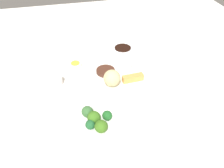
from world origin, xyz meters
The scene contains 17 objects.
tabletop centered at (0.00, 0.00, 0.01)m, with size 2.20×2.20×0.02m, color white.
main_plate centered at (0.00, 0.01, 0.03)m, with size 0.29×0.29×0.02m, color white.
rice_scoop centered at (0.06, -0.04, 0.08)m, with size 0.08×0.08×0.08m, color #CAB981.
spring_roll centered at (0.05, 0.07, 0.05)m, with size 0.10×0.03×0.03m, color gold.
crab_rangoon_wonton centered at (-0.05, 0.06, 0.04)m, with size 0.06×0.06×0.01m, color beige.
stir_fry_heap centered at (-0.04, -0.05, 0.04)m, with size 0.09×0.09×0.02m, color #48271B.
broccoli_plate centered at (0.27, -0.16, 0.03)m, with size 0.23×0.23×0.01m, color white.
broccoli_floret_0 centered at (0.27, -0.16, 0.06)m, with size 0.05×0.05×0.05m, color #3A6C1D.
broccoli_floret_1 centered at (0.30, -0.18, 0.05)m, with size 0.04×0.04×0.04m, color #1E562B.
broccoli_floret_2 centered at (0.27, -0.10, 0.05)m, with size 0.04×0.04×0.04m, color #1E5C24.
broccoli_floret_3 centered at (0.32, -0.14, 0.06)m, with size 0.05×0.05×0.05m, color #3A691C.
broccoli_floret_4 centered at (0.23, -0.18, 0.06)m, with size 0.05×0.05×0.05m, color #366432.
soy_sauce_bowl centered at (-0.22, 0.09, 0.04)m, with size 0.11×0.11×0.04m, color white.
soy_sauce_bowl_liquid centered at (-0.22, 0.09, 0.06)m, with size 0.09×0.09×0.00m, color black.
sauce_ramekin_hot_mustard centered at (-0.15, -0.19, 0.03)m, with size 0.06×0.06×0.02m, color white.
sauce_ramekin_hot_mustard_liquid centered at (-0.15, -0.19, 0.05)m, with size 0.05×0.05×0.00m, color yellow.
teacup centered at (-0.02, -0.29, 0.04)m, with size 0.06×0.06×0.05m, color white.
Camera 1 is at (0.90, -0.23, 0.74)m, focal length 37.47 mm.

